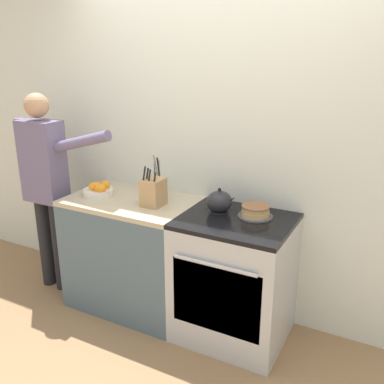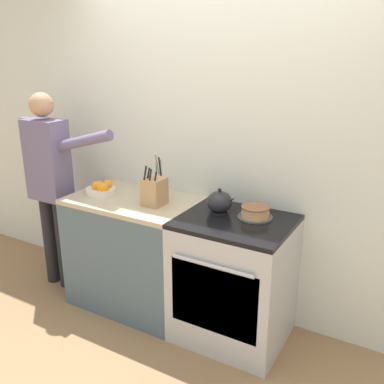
# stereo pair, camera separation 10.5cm
# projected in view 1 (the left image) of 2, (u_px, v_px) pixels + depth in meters

# --- Properties ---
(ground_plane) EXTENTS (16.00, 16.00, 0.00)m
(ground_plane) POSITION_uv_depth(u_px,v_px,m) (182.00, 347.00, 2.97)
(ground_plane) COLOR #93704C
(wall_back) EXTENTS (8.00, 0.04, 2.60)m
(wall_back) POSITION_uv_depth(u_px,v_px,m) (225.00, 146.00, 3.10)
(wall_back) COLOR silver
(wall_back) RESTS_ON ground_plane
(counter_cabinet) EXTENTS (0.97, 0.63, 0.89)m
(counter_cabinet) POSITION_uv_depth(u_px,v_px,m) (133.00, 253.00, 3.36)
(counter_cabinet) COLOR #4C6070
(counter_cabinet) RESTS_ON ground_plane
(stove_range) EXTENTS (0.75, 0.66, 0.89)m
(stove_range) POSITION_uv_depth(u_px,v_px,m) (234.00, 278.00, 2.98)
(stove_range) COLOR #B7BABF
(stove_range) RESTS_ON ground_plane
(layer_cake) EXTENTS (0.23, 0.23, 0.08)m
(layer_cake) POSITION_uv_depth(u_px,v_px,m) (255.00, 212.00, 2.87)
(layer_cake) COLOR #4C4C51
(layer_cake) RESTS_ON stove_range
(tea_kettle) EXTENTS (0.22, 0.18, 0.17)m
(tea_kettle) POSITION_uv_depth(u_px,v_px,m) (220.00, 202.00, 2.95)
(tea_kettle) COLOR #232328
(tea_kettle) RESTS_ON stove_range
(knife_block) EXTENTS (0.14, 0.16, 0.29)m
(knife_block) POSITION_uv_depth(u_px,v_px,m) (153.00, 192.00, 3.07)
(knife_block) COLOR tan
(knife_block) RESTS_ON counter_cabinet
(utensil_crock) EXTENTS (0.09, 0.09, 0.34)m
(utensil_crock) POSITION_uv_depth(u_px,v_px,m) (157.00, 186.00, 3.23)
(utensil_crock) COLOR silver
(utensil_crock) RESTS_ON counter_cabinet
(fruit_bowl) EXTENTS (0.23, 0.23, 0.11)m
(fruit_bowl) POSITION_uv_depth(u_px,v_px,m) (99.00, 190.00, 3.29)
(fruit_bowl) COLOR silver
(fruit_bowl) RESTS_ON counter_cabinet
(person_baker) EXTENTS (0.93, 0.20, 1.65)m
(person_baker) POSITION_uv_depth(u_px,v_px,m) (45.00, 177.00, 3.44)
(person_baker) COLOR black
(person_baker) RESTS_ON ground_plane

